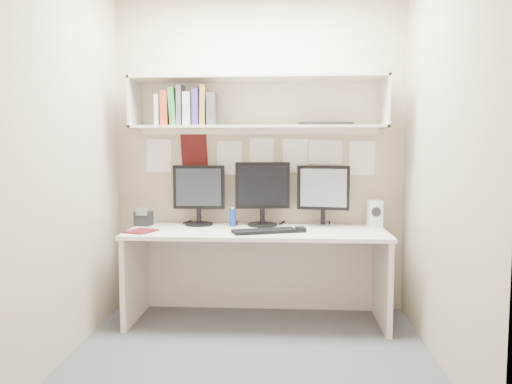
# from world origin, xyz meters

# --- Properties ---
(floor) EXTENTS (2.40, 2.00, 0.01)m
(floor) POSITION_xyz_m (0.00, 0.00, 0.00)
(floor) COLOR #4A4A4F
(floor) RESTS_ON ground
(wall_back) EXTENTS (2.40, 0.02, 2.60)m
(wall_back) POSITION_xyz_m (0.00, 1.00, 1.30)
(wall_back) COLOR tan
(wall_back) RESTS_ON ground
(wall_front) EXTENTS (2.40, 0.02, 2.60)m
(wall_front) POSITION_xyz_m (0.00, -1.00, 1.30)
(wall_front) COLOR tan
(wall_front) RESTS_ON ground
(wall_left) EXTENTS (0.02, 2.00, 2.60)m
(wall_left) POSITION_xyz_m (-1.20, 0.00, 1.30)
(wall_left) COLOR tan
(wall_left) RESTS_ON ground
(wall_right) EXTENTS (0.02, 2.00, 2.60)m
(wall_right) POSITION_xyz_m (1.20, 0.00, 1.30)
(wall_right) COLOR tan
(wall_right) RESTS_ON ground
(desk) EXTENTS (2.00, 0.70, 0.73)m
(desk) POSITION_xyz_m (0.00, 0.65, 0.37)
(desk) COLOR silver
(desk) RESTS_ON floor
(overhead_hutch) EXTENTS (2.00, 0.38, 0.40)m
(overhead_hutch) POSITION_xyz_m (0.00, 0.86, 1.72)
(overhead_hutch) COLOR beige
(overhead_hutch) RESTS_ON wall_back
(pinned_papers) EXTENTS (1.92, 0.01, 0.48)m
(pinned_papers) POSITION_xyz_m (0.00, 0.99, 1.25)
(pinned_papers) COLOR white
(pinned_papers) RESTS_ON wall_back
(monitor_left) EXTENTS (0.42, 0.23, 0.49)m
(monitor_left) POSITION_xyz_m (-0.49, 0.87, 1.00)
(monitor_left) COLOR black
(monitor_left) RESTS_ON desk
(monitor_center) EXTENTS (0.45, 0.25, 0.52)m
(monitor_center) POSITION_xyz_m (0.03, 0.87, 1.01)
(monitor_center) COLOR black
(monitor_center) RESTS_ON desk
(monitor_right) EXTENTS (0.42, 0.23, 0.49)m
(monitor_right) POSITION_xyz_m (0.53, 0.87, 1.00)
(monitor_right) COLOR #A5A5AA
(monitor_right) RESTS_ON desk
(keyboard) EXTENTS (0.51, 0.32, 0.02)m
(keyboard) POSITION_xyz_m (0.07, 0.52, 0.74)
(keyboard) COLOR black
(keyboard) RESTS_ON desk
(mouse) EXTENTS (0.08, 0.12, 0.03)m
(mouse) POSITION_xyz_m (0.34, 0.58, 0.75)
(mouse) COLOR black
(mouse) RESTS_ON desk
(speaker) EXTENTS (0.11, 0.12, 0.22)m
(speaker) POSITION_xyz_m (0.94, 0.85, 0.84)
(speaker) COLOR silver
(speaker) RESTS_ON desk
(blue_bottle) EXTENTS (0.05, 0.05, 0.15)m
(blue_bottle) POSITION_xyz_m (-0.21, 0.81, 0.80)
(blue_bottle) COLOR navy
(blue_bottle) RESTS_ON desk
(maroon_notebook) EXTENTS (0.25, 0.27, 0.01)m
(maroon_notebook) POSITION_xyz_m (-0.87, 0.49, 0.74)
(maroon_notebook) COLOR #5E1019
(maroon_notebook) RESTS_ON desk
(desk_phone) EXTENTS (0.14, 0.13, 0.15)m
(desk_phone) POSITION_xyz_m (-0.94, 0.80, 0.79)
(desk_phone) COLOR black
(desk_phone) RESTS_ON desk
(book_stack) EXTENTS (0.47, 0.20, 0.32)m
(book_stack) POSITION_xyz_m (-0.56, 0.75, 1.68)
(book_stack) COLOR beige
(book_stack) RESTS_ON overhead_hutch
(hutch_tray) EXTENTS (0.43, 0.29, 0.03)m
(hutch_tray) POSITION_xyz_m (0.54, 0.84, 1.55)
(hutch_tray) COLOR black
(hutch_tray) RESTS_ON overhead_hutch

